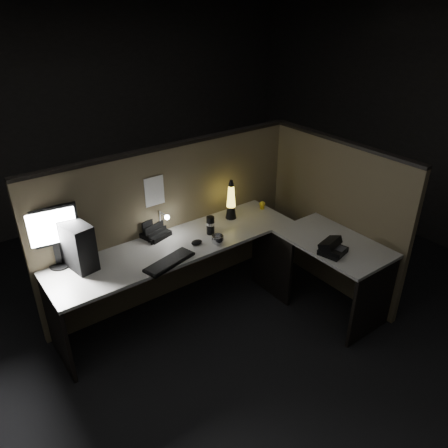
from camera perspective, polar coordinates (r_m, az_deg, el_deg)
floor at (r=3.99m, az=0.97°, el=-14.63°), size 6.00×6.00×0.00m
room_shell at (r=3.12m, az=1.21°, el=7.74°), size 6.00×6.00×6.00m
partition_back at (r=4.19m, az=-6.70°, el=0.09°), size 2.66×0.06×1.50m
partition_right at (r=4.41m, az=14.10°, el=0.86°), size 0.06×1.66×1.50m
desk at (r=3.87m, az=0.87°, el=-5.17°), size 2.60×1.60×0.73m
pc_tower at (r=3.68m, az=-18.83°, el=-2.53°), size 0.23×0.40×0.39m
monitor at (r=3.68m, az=-21.46°, el=-0.87°), size 0.41×0.17×0.52m
keyboard at (r=3.63m, az=-7.14°, el=-4.95°), size 0.48×0.26×0.02m
mouse at (r=3.86m, az=-3.58°, el=-2.41°), size 0.11×0.08×0.04m
clip_lamp at (r=3.98m, az=-7.87°, el=0.29°), size 0.04×0.18×0.23m
organizer at (r=4.02m, az=-8.98°, el=-1.08°), size 0.27×0.25×0.17m
lava_lamp at (r=4.24m, az=0.93°, el=2.81°), size 0.11×0.11×0.40m
travel_mug at (r=3.99m, az=-1.79°, el=-0.18°), size 0.08×0.08×0.17m
steel_mug at (r=3.84m, az=-0.83°, el=-2.10°), size 0.13×0.13×0.09m
figurine at (r=4.48m, az=5.02°, el=2.61°), size 0.06×0.06×0.06m
pinned_paper at (r=3.91m, az=-9.08°, el=4.25°), size 0.19×0.00×0.27m
desk_phone at (r=3.83m, az=13.90°, el=-3.05°), size 0.25×0.25×0.13m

